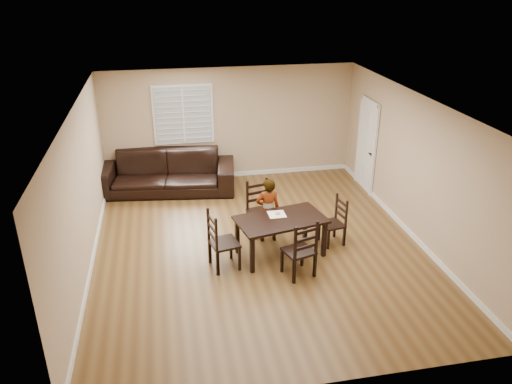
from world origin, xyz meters
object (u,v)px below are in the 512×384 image
(chair_left, at_px, (217,243))
(donut, at_px, (278,213))
(sofa, at_px, (166,172))
(chair_far, at_px, (303,253))
(dining_table, at_px, (281,223))
(chair_near, at_px, (259,208))
(child, at_px, (268,210))
(chair_right, at_px, (337,222))

(chair_left, distance_m, donut, 1.26)
(donut, distance_m, sofa, 3.66)
(sofa, bearing_deg, chair_far, -55.07)
(dining_table, distance_m, sofa, 3.81)
(chair_near, relative_size, child, 0.83)
(dining_table, height_order, donut, donut)
(chair_left, relative_size, chair_right, 1.17)
(chair_far, relative_size, donut, 11.25)
(chair_far, distance_m, child, 1.40)
(donut, relative_size, sofa, 0.03)
(child, bearing_deg, chair_near, -78.34)
(chair_near, xyz_separation_m, sofa, (-1.72, 2.30, -0.02))
(chair_far, distance_m, chair_left, 1.47)
(chair_near, xyz_separation_m, donut, (0.19, -0.80, 0.27))
(chair_far, height_order, chair_right, chair_far)
(dining_table, distance_m, chair_far, 0.85)
(dining_table, distance_m, donut, 0.21)
(chair_left, relative_size, child, 0.85)
(chair_near, bearing_deg, dining_table, -91.72)
(chair_near, distance_m, donut, 0.87)
(dining_table, relative_size, donut, 18.15)
(sofa, bearing_deg, chair_left, -70.22)
(dining_table, height_order, child, child)
(chair_near, height_order, sofa, chair_near)
(chair_far, bearing_deg, chair_right, -150.18)
(dining_table, distance_m, chair_near, 1.01)
(chair_near, xyz_separation_m, chair_left, (-0.96, -1.22, 0.01))
(child, height_order, donut, child)
(child, relative_size, sofa, 0.41)
(chair_right, xyz_separation_m, child, (-1.27, 0.31, 0.21))
(chair_near, distance_m, chair_far, 1.83)
(dining_table, xyz_separation_m, sofa, (-1.93, 3.28, -0.18))
(chair_left, height_order, chair_right, chair_left)
(chair_far, relative_size, chair_left, 0.97)
(dining_table, bearing_deg, sofa, 108.65)
(chair_far, xyz_separation_m, donut, (-0.20, 0.99, 0.27))
(dining_table, relative_size, chair_left, 1.57)
(dining_table, bearing_deg, chair_left, -179.94)
(chair_near, bearing_deg, child, -91.39)
(chair_left, distance_m, sofa, 3.61)
(child, bearing_deg, dining_table, 101.09)
(chair_right, height_order, child, child)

